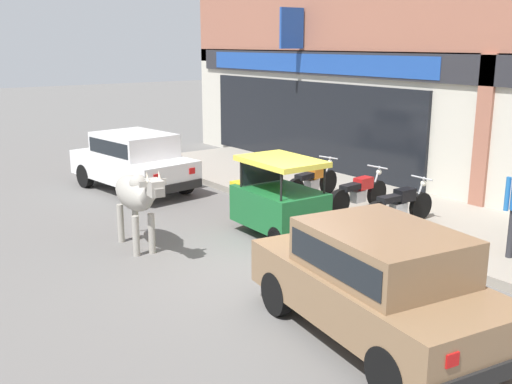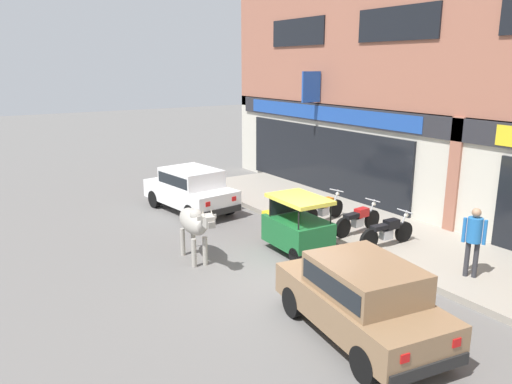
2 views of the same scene
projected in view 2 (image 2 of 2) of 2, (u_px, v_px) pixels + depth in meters
name	position (u px, v px, depth m)	size (l,w,h in m)	color
ground_plane	(291.00, 279.00, 11.46)	(90.00, 90.00, 0.00)	#605E5B
sidewalk	(408.00, 244.00, 13.50)	(19.00, 3.48, 0.16)	gray
shop_building	(471.00, 65.00, 13.39)	(23.00, 1.40, 9.96)	#9E604C
cow	(194.00, 223.00, 12.25)	(2.15, 0.68, 1.61)	#9E998E
car_0	(362.00, 296.00, 8.82)	(3.76, 2.08, 1.46)	black
car_1	(191.00, 188.00, 16.57)	(3.75, 2.03, 1.46)	black
auto_rickshaw	(296.00, 228.00, 12.97)	(2.01, 1.21, 1.52)	black
motorcycle_0	(324.00, 209.00, 15.10)	(0.61, 1.79, 0.88)	black
motorcycle_1	(358.00, 220.00, 14.03)	(0.52, 1.81, 0.88)	black
motorcycle_2	(387.00, 232.00, 13.02)	(0.52, 1.81, 0.88)	black
pedestrian	(474.00, 235.00, 10.98)	(0.43, 0.32, 1.60)	#2D2D33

